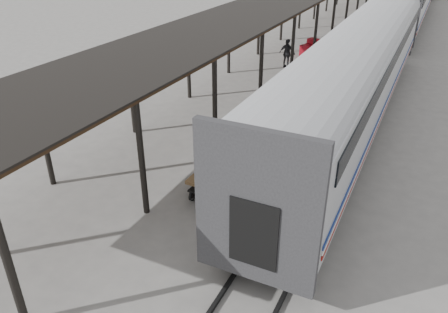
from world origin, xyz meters
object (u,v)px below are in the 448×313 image
luggage_tug (311,50)px  baggage_cart (218,175)px  porter (216,159)px  pedestrian (287,53)px

luggage_tug → baggage_cart: bearing=-67.5°
porter → pedestrian: bearing=35.1°
baggage_cart → luggage_tug: size_ratio=1.47×
baggage_cart → luggage_tug: luggage_tug is taller
porter → pedestrian: porter is taller
baggage_cart → porter: size_ratio=1.55×
baggage_cart → porter: porter is taller
baggage_cart → porter: bearing=-67.6°
luggage_tug → pedestrian: pedestrian is taller
baggage_cart → luggage_tug: bearing=97.4°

